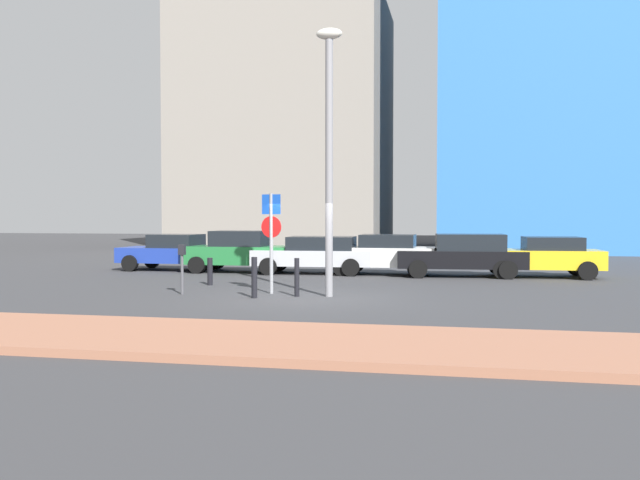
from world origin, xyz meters
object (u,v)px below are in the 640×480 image
Objects in this scene: traffic_bollard_near at (210,271)px; traffic_bollard_far at (254,278)px; parked_car_green at (239,251)px; parking_sign_post at (271,231)px; parked_car_black at (464,254)px; parking_meter at (182,262)px; parked_car_white at (383,254)px; parked_car_blue at (175,252)px; parked_car_silver at (316,254)px; street_lamp at (329,140)px; traffic_bollard_mid at (297,277)px; parked_car_yellow at (543,256)px.

traffic_bollard_far is at bearing -51.17° from traffic_bollard_near.
parked_car_green is 1.47× the size of parking_sign_post.
parked_car_black is 4.24× the size of traffic_bollard_far.
traffic_bollard_near is (-0.15, 2.52, -0.46)m from parking_meter.
parked_car_white is (5.54, 0.06, -0.04)m from parked_car_green.
parked_car_blue is 6.32m from traffic_bollard_near.
parked_car_green is 3.03m from parked_car_silver.
parking_meter is 1.27× the size of traffic_bollard_far.
parked_car_green reaches higher than traffic_bollard_near.
parking_meter is (3.64, -7.78, 0.16)m from parked_car_blue.
parked_car_silver is 1.63× the size of parking_sign_post.
parked_car_green reaches higher than parked_car_silver.
parking_sign_post is (3.18, -6.71, 0.93)m from parked_car_green.
parked_car_black is at bearing 54.25° from traffic_bollard_far.
parking_meter is at bearing -175.44° from street_lamp.
parked_car_white is at bearing 0.66° from parked_car_green.
traffic_bollard_mid is at bearing -122.23° from parked_car_black.
parked_car_yellow is 3.85× the size of traffic_bollard_far.
parked_car_black is 2.76m from parked_car_yellow.
parking_sign_post is at bearing -64.65° from parked_car_green.
parked_car_black is at bearing -1.83° from parked_car_silver.
traffic_bollard_far is (5.84, -8.18, -0.19)m from parked_car_blue.
parked_car_green is at bearing 97.83° from traffic_bollard_near.
traffic_bollard_near is at bearing -56.44° from parked_car_blue.
parked_car_green reaches higher than traffic_bollard_mid.
parked_car_yellow is 10.55m from parking_sign_post.
street_lamp reaches higher than traffic_bollard_far.
parked_car_yellow is (8.17, 0.13, 0.00)m from parked_car_silver.
parked_car_blue reaches higher than traffic_bollard_mid.
parked_car_yellow is at bearing 0.93° from parked_car_silver.
traffic_bollard_near is 0.79× the size of traffic_bollard_far.
parked_car_green is 0.57× the size of street_lamp.
parking_sign_post is at bearing -139.79° from parked_car_yellow.
parked_car_white is 0.94× the size of parked_car_yellow.
traffic_bollard_mid is (-4.42, -7.01, -0.28)m from parked_car_black.
parked_car_white is 1.41× the size of parking_sign_post.
parked_car_silver is at bearing -4.37° from parked_car_blue.
traffic_bollard_mid is at bearing -60.87° from parked_car_green.
street_lamp is 3.78m from traffic_bollard_mid.
parked_car_blue is at bearing 115.08° from parking_meter.
parked_car_yellow is 10.25m from traffic_bollard_mid.
parked_car_silver is 2.52m from parked_car_white.
parked_car_black is 5.35× the size of traffic_bollard_near.
parked_car_green is at bearing 124.64° from street_lamp.
parking_meter is (-2.36, -0.68, -0.86)m from parking_sign_post.
parked_car_blue is 2.85m from parked_car_green.
traffic_bollard_far is (-2.52, -7.86, -0.24)m from parked_car_white.
traffic_bollard_far is (-1.86, -0.73, -3.65)m from street_lamp.
parked_car_black is at bearing -1.59° from parked_car_green.
parked_car_white is at bearing 2.85° from parked_car_silver.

